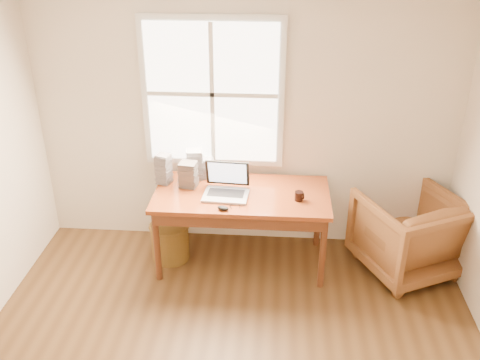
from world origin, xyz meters
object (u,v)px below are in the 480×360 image
object	(u,v)px
wicker_stool	(170,242)
laptop	(226,182)
coffee_mug	(299,196)
cd_stack_a	(195,165)
desk	(242,195)
armchair	(409,233)

from	to	relation	value
wicker_stool	laptop	bearing A→B (deg)	-8.98
wicker_stool	coffee_mug	distance (m)	1.36
cd_stack_a	desk	bearing A→B (deg)	-29.30
laptop	cd_stack_a	xyz separation A→B (m)	(-0.33, 0.35, -0.01)
coffee_mug	wicker_stool	bearing A→B (deg)	-161.33
desk	cd_stack_a	xyz separation A→B (m)	(-0.47, 0.26, 0.16)
armchair	coffee_mug	bearing A→B (deg)	-20.32
desk	wicker_stool	size ratio (longest dim) A/B	4.43
desk	coffee_mug	bearing A→B (deg)	-11.23
desk	laptop	distance (m)	0.24
coffee_mug	cd_stack_a	size ratio (longest dim) A/B	0.29
desk	coffee_mug	world-z (taller)	coffee_mug
armchair	coffee_mug	xyz separation A→B (m)	(-1.03, -0.10, 0.41)
armchair	cd_stack_a	world-z (taller)	cd_stack_a
wicker_stool	cd_stack_a	distance (m)	0.79
desk	coffee_mug	xyz separation A→B (m)	(0.52, -0.10, 0.06)
wicker_stool	armchair	bearing A→B (deg)	-0.00
laptop	cd_stack_a	size ratio (longest dim) A/B	1.48
wicker_stool	laptop	distance (m)	0.92
wicker_stool	laptop	size ratio (longest dim) A/B	0.85
armchair	wicker_stool	bearing A→B (deg)	-25.97
cd_stack_a	coffee_mug	bearing A→B (deg)	-20.34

